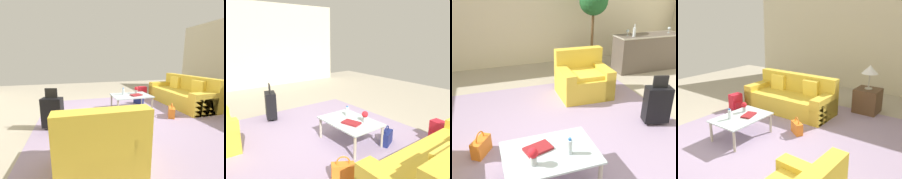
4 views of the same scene
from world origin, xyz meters
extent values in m
plane|color=#A89E89|center=(0.00, 0.00, 0.00)|extent=(12.00, 12.00, 0.00)
cube|color=#9984A3|center=(-0.60, 0.20, 0.00)|extent=(5.20, 4.40, 0.01)
cube|color=gold|center=(-2.10, -0.60, 0.23)|extent=(0.94, 2.23, 0.45)
cube|color=gold|center=(-2.46, -0.60, 0.45)|extent=(0.22, 2.23, 0.90)
cube|color=gold|center=(-2.10, 0.40, 0.29)|extent=(0.94, 0.24, 0.58)
cube|color=gold|center=(-2.10, -1.60, 0.29)|extent=(0.94, 0.24, 0.58)
cube|color=yellow|center=(-2.30, -0.10, 0.63)|extent=(0.16, 0.40, 0.41)
cube|color=yellow|center=(-2.30, -1.10, 0.63)|extent=(0.14, 0.40, 0.40)
cube|color=gold|center=(0.90, 1.60, 0.22)|extent=(1.02, 0.90, 0.44)
cube|color=gold|center=(0.91, 1.93, 0.46)|extent=(1.00, 0.23, 0.91)
cube|color=gold|center=(1.30, 1.59, 0.30)|extent=(0.23, 0.87, 0.60)
cube|color=gold|center=(0.50, 1.61, 0.30)|extent=(0.23, 0.87, 0.60)
cube|color=yellow|center=(0.90, 1.55, 0.48)|extent=(0.78, 0.63, 0.08)
cube|color=silver|center=(-0.40, -0.50, 0.42)|extent=(1.07, 0.74, 0.02)
cylinder|color=#ADA899|center=(-0.89, -0.18, 0.20)|extent=(0.05, 0.05, 0.40)
cylinder|color=#ADA899|center=(0.09, -0.18, 0.20)|extent=(0.05, 0.05, 0.40)
cylinder|color=#ADA899|center=(-0.89, -0.82, 0.20)|extent=(0.05, 0.05, 0.40)
cylinder|color=#ADA899|center=(0.09, -0.82, 0.20)|extent=(0.05, 0.05, 0.40)
cylinder|color=silver|center=(-0.20, -0.60, 0.52)|extent=(0.06, 0.06, 0.18)
cylinder|color=#2D6BBC|center=(-0.20, -0.60, 0.62)|extent=(0.04, 0.04, 0.02)
cube|color=maroon|center=(-0.52, -0.42, 0.44)|extent=(0.35, 0.27, 0.03)
cylinder|color=#B2B7BC|center=(-0.62, -0.65, 0.48)|extent=(0.07, 0.07, 0.10)
sphere|color=red|center=(-0.62, -0.65, 0.58)|extent=(0.11, 0.11, 0.11)
cube|color=black|center=(1.60, 0.20, 0.35)|extent=(0.44, 0.32, 0.60)
cube|color=black|center=(1.60, 0.20, 0.75)|extent=(0.24, 0.09, 0.20)
cylinder|color=black|center=(1.46, 0.24, 0.03)|extent=(0.03, 0.05, 0.05)
cylinder|color=black|center=(1.74, 0.16, 0.03)|extent=(0.03, 0.05, 0.05)
cube|color=orange|center=(-1.16, 0.29, 0.12)|extent=(0.29, 0.34, 0.24)
torus|color=orange|center=(-1.16, 0.29, 0.26)|extent=(0.12, 0.18, 0.20)
cube|color=navy|center=(-0.86, -0.97, 0.12)|extent=(0.26, 0.35, 0.24)
torus|color=navy|center=(-0.86, -0.97, 0.26)|extent=(0.10, 0.19, 0.20)
cube|color=red|center=(-1.40, -1.80, 0.20)|extent=(0.32, 0.23, 0.40)
cube|color=red|center=(-1.39, -1.68, 0.12)|extent=(0.22, 0.08, 0.18)
camera|label=1|loc=(1.20, 3.31, 1.40)|focal=24.00mm
camera|label=2|loc=(-3.17, 1.95, 1.92)|focal=35.00mm
camera|label=3|loc=(-0.99, -2.72, 2.22)|focal=40.00mm
camera|label=4|loc=(2.66, 2.92, 2.28)|focal=40.00mm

